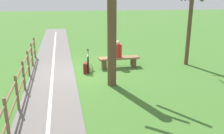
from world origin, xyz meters
TOP-DOWN VIEW (x-y plane):
  - ground_plane at (0.00, 0.00)m, footprint 80.00×80.00m
  - paved_path at (0.84, 4.00)m, footprint 4.66×36.03m
  - path_centre_line at (0.84, 4.00)m, footprint 2.61×31.91m
  - bench at (-1.80, -0.60)m, footprint 1.90×0.66m
  - person_seated at (-1.75, -0.60)m, footprint 0.38×0.38m
  - bicycle at (-0.38, -0.55)m, footprint 0.12×1.69m
  - backpack at (-0.29, 0.03)m, footprint 0.28×0.37m
  - fence_roadside at (1.93, 1.69)m, footprint 0.94×9.41m
  - tree_far_right at (-1.19, 1.58)m, footprint 1.73×1.73m
  - tree_by_path at (-5.07, -0.64)m, footprint 1.26×1.18m

SIDE VIEW (x-z plane):
  - ground_plane at x=0.00m, z-range 0.00..0.00m
  - paved_path at x=0.84m, z-range 0.00..0.02m
  - path_centre_line at x=0.84m, z-range 0.02..0.02m
  - backpack at x=-0.29m, z-range 0.00..0.43m
  - bench at x=-1.80m, z-range 0.10..0.58m
  - bicycle at x=-0.38m, z-range -0.07..0.81m
  - fence_roadside at x=1.93m, z-range 0.09..1.16m
  - person_seated at x=-1.75m, z-range 0.43..1.20m
  - tree_by_path at x=-5.07m, z-range -0.16..3.97m
  - tree_far_right at x=-1.19m, z-range -0.17..4.81m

